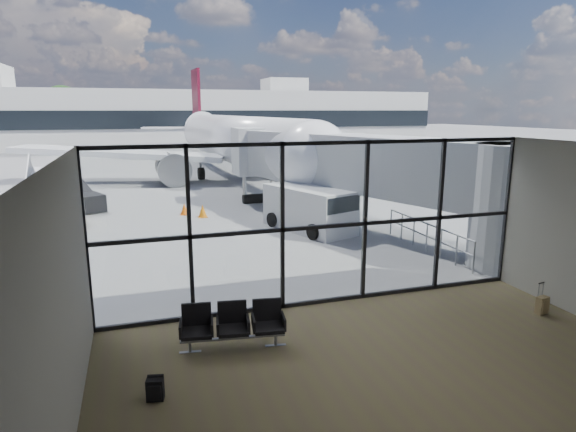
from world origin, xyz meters
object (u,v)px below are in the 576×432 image
service_van (311,209)px  belt_loader (85,200)px  seating_row (233,323)px  mobile_stairs (48,213)px  backpack (155,389)px  airliner (233,140)px  suitcase (542,305)px

service_van → belt_loader: size_ratio=1.30×
service_van → seating_row: bearing=-139.4°
mobile_stairs → backpack: bearing=-77.2°
service_van → airliner: bearing=69.2°
suitcase → service_van: (-2.66, 10.41, 0.73)m
seating_row → belt_loader: size_ratio=0.63×
suitcase → airliner: size_ratio=0.02×
suitcase → belt_loader: size_ratio=0.23×
backpack → suitcase: size_ratio=0.55×
suitcase → mobile_stairs: bearing=123.1°
service_van → belt_loader: bearing=121.8°
backpack → belt_loader: (-2.81, 19.19, 0.32)m
airliner → service_van: size_ratio=7.77×
suitcase → airliner: 29.37m
backpack → airliner: size_ratio=0.01×
airliner → seating_row: bearing=-104.1°
backpack → suitcase: suitcase is taller
airliner → backpack: bearing=-106.7°
seating_row → service_van: size_ratio=0.49×
belt_loader → suitcase: bearing=-79.7°
suitcase → belt_loader: belt_loader is taller
airliner → service_van: airliner is taller
backpack → service_van: bearing=70.0°
belt_loader → mobile_stairs: mobile_stairs is taller
service_van → mobile_stairs: 12.09m
airliner → belt_loader: bearing=-136.2°
airliner → mobile_stairs: bearing=-131.4°
backpack → mobile_stairs: size_ratio=0.13×
backpack → service_van: 13.44m
suitcase → mobile_stairs: mobile_stairs is taller
airliner → belt_loader: size_ratio=10.10×
suitcase → mobile_stairs: size_ratio=0.23×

